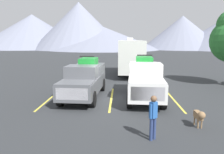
# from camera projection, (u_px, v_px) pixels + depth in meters

# --- Properties ---
(ground_plane) EXTENTS (240.00, 240.00, 0.00)m
(ground_plane) POSITION_uv_depth(u_px,v_px,m) (111.00, 101.00, 13.49)
(ground_plane) COLOR #2D3033
(pickup_truck_a) EXTENTS (2.37, 5.83, 2.57)m
(pickup_truck_a) POSITION_uv_depth(u_px,v_px,m) (85.00, 79.00, 14.29)
(pickup_truck_a) COLOR #595B60
(pickup_truck_a) RESTS_ON ground
(pickup_truck_b) EXTENTS (2.36, 5.89, 2.67)m
(pickup_truck_b) POSITION_uv_depth(u_px,v_px,m) (145.00, 78.00, 13.91)
(pickup_truck_b) COLOR white
(pickup_truck_b) RESTS_ON ground
(lot_stripe_a) EXTENTS (0.12, 5.50, 0.01)m
(lot_stripe_a) POSITION_uv_depth(u_px,v_px,m) (51.00, 98.00, 14.09)
(lot_stripe_a) COLOR gold
(lot_stripe_a) RESTS_ON ground
(lot_stripe_b) EXTENTS (0.12, 5.50, 0.01)m
(lot_stripe_b) POSITION_uv_depth(u_px,v_px,m) (111.00, 98.00, 13.94)
(lot_stripe_b) COLOR gold
(lot_stripe_b) RESTS_ON ground
(lot_stripe_c) EXTENTS (0.12, 5.50, 0.01)m
(lot_stripe_c) POSITION_uv_depth(u_px,v_px,m) (173.00, 99.00, 13.80)
(lot_stripe_c) COLOR gold
(lot_stripe_c) RESTS_ON ground
(camper_trailer_a) EXTENTS (2.50, 8.22, 3.83)m
(camper_trailer_a) POSITION_uv_depth(u_px,v_px,m) (130.00, 56.00, 22.57)
(camper_trailer_a) COLOR silver
(camper_trailer_a) RESTS_ON ground
(person_a) EXTENTS (0.32, 0.31, 1.68)m
(person_a) POSITION_uv_depth(u_px,v_px,m) (153.00, 115.00, 8.10)
(person_a) COLOR navy
(person_a) RESTS_ON ground
(dog) EXTENTS (0.31, 0.90, 0.77)m
(dog) POSITION_uv_depth(u_px,v_px,m) (200.00, 116.00, 9.30)
(dog) COLOR olive
(dog) RESTS_ON ground
(mountain_ridge) EXTENTS (160.22, 52.35, 16.73)m
(mountain_ridge) POSITION_uv_depth(u_px,v_px,m) (120.00, 32.00, 83.55)
(mountain_ridge) COLOR gray
(mountain_ridge) RESTS_ON ground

